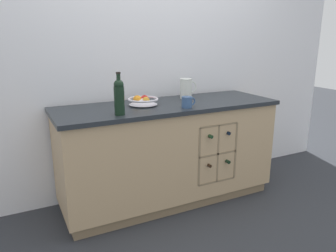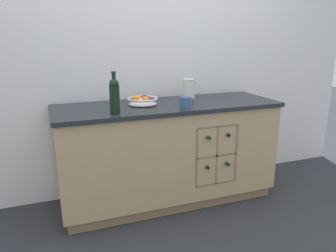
# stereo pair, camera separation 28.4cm
# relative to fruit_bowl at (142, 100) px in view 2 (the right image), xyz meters

# --- Properties ---
(ground_plane) EXTENTS (14.00, 14.00, 0.00)m
(ground_plane) POSITION_rel_fruit_bowl_xyz_m (0.21, -0.04, -0.93)
(ground_plane) COLOR #2D3035
(back_wall) EXTENTS (4.40, 0.06, 2.55)m
(back_wall) POSITION_rel_fruit_bowl_xyz_m (0.21, 0.33, 0.34)
(back_wall) COLOR white
(back_wall) RESTS_ON ground_plane
(kitchen_island) EXTENTS (1.92, 0.67, 0.89)m
(kitchen_island) POSITION_rel_fruit_bowl_xyz_m (0.22, -0.04, -0.48)
(kitchen_island) COLOR #8B7354
(kitchen_island) RESTS_ON ground_plane
(fruit_bowl) EXTENTS (0.26, 0.26, 0.08)m
(fruit_bowl) POSITION_rel_fruit_bowl_xyz_m (0.00, 0.00, 0.00)
(fruit_bowl) COLOR silver
(fruit_bowl) RESTS_ON kitchen_island
(white_pitcher) EXTENTS (0.17, 0.11, 0.19)m
(white_pitcher) POSITION_rel_fruit_bowl_xyz_m (0.47, 0.10, 0.06)
(white_pitcher) COLOR silver
(white_pitcher) RESTS_ON kitchen_island
(ceramic_mug) EXTENTS (0.12, 0.08, 0.09)m
(ceramic_mug) POSITION_rel_fruit_bowl_xyz_m (0.28, -0.24, 0.00)
(ceramic_mug) COLOR #385684
(ceramic_mug) RESTS_ON kitchen_island
(standing_wine_bottle) EXTENTS (0.08, 0.08, 0.31)m
(standing_wine_bottle) POSITION_rel_fruit_bowl_xyz_m (-0.28, -0.24, 0.10)
(standing_wine_bottle) COLOR black
(standing_wine_bottle) RESTS_ON kitchen_island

